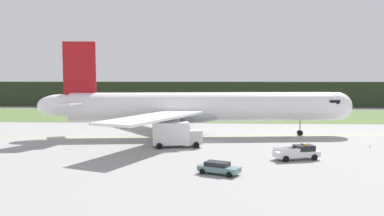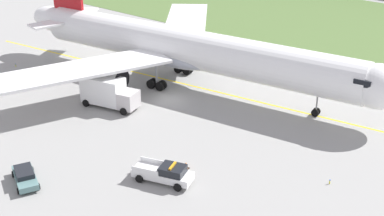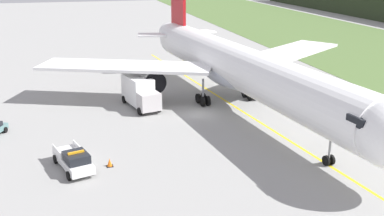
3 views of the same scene
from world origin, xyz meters
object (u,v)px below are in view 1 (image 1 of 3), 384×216
Objects in this scene: airliner at (198,108)px; staff_car at (219,168)px; catering_truck at (175,134)px; ops_pickup_truck at (298,152)px; apron_cone at (294,152)px.

airliner is 11.52× the size of staff_car.
catering_truck is 17.27m from staff_car.
airliner is at bearing 75.60° from catering_truck.
catering_truck is at bearing 153.21° from ops_pickup_truck.
apron_cone is (0.10, 2.94, -0.56)m from ops_pickup_truck.
airliner is 75.53× the size of apron_cone.
catering_truck is 16.91m from apron_cone.
staff_car is (3.20, -27.19, -4.23)m from airliner.
catering_truck is (-2.84, -11.05, -3.02)m from airliner.
ops_pickup_truck is at bearing 39.24° from staff_car.
apron_cone is at bearing -50.76° from airliner.
catering_truck reaches higher than apron_cone.
staff_car is (6.03, -16.14, -1.21)m from catering_truck.
airliner is at bearing 124.45° from ops_pickup_truck.
ops_pickup_truck is 0.80× the size of catering_truck.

